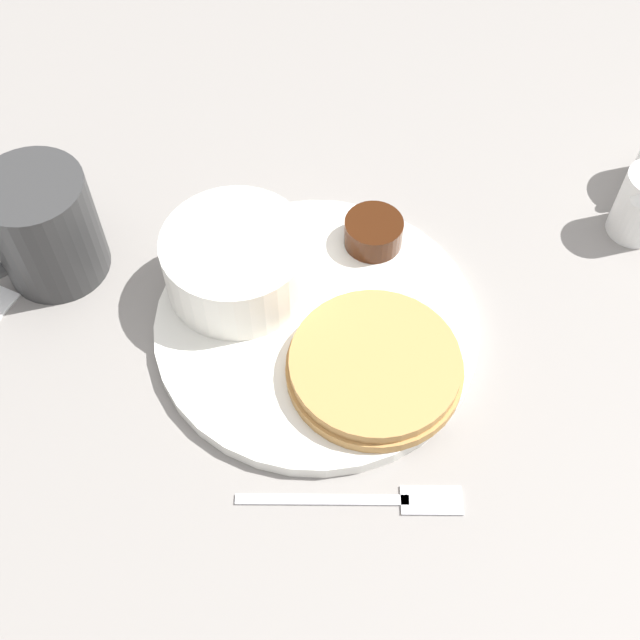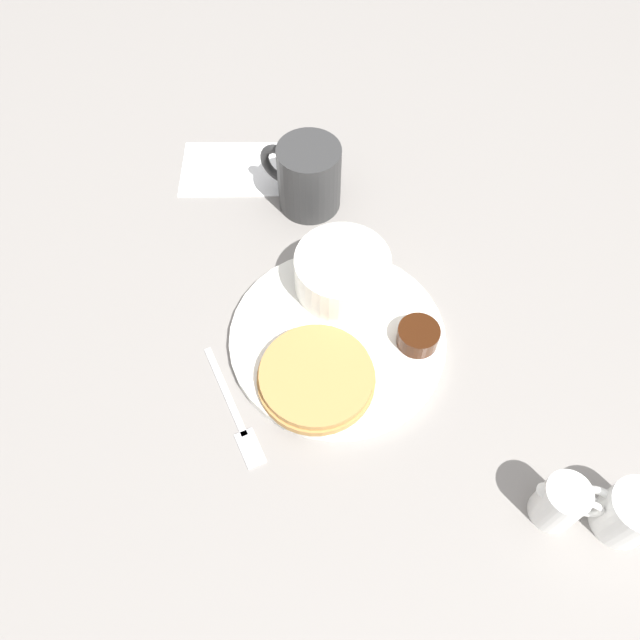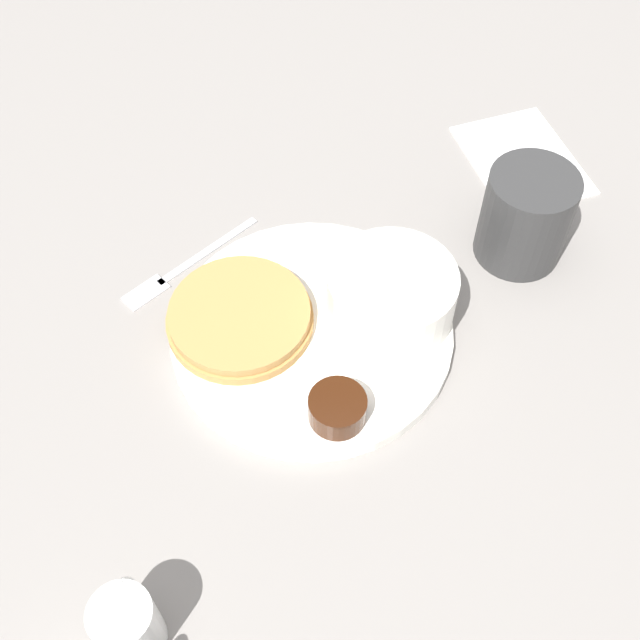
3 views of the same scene
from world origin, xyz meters
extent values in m
plane|color=gray|center=(0.00, 0.00, 0.00)|extent=(4.00, 4.00, 0.00)
cylinder|color=white|center=(0.00, 0.00, 0.01)|extent=(0.24, 0.24, 0.01)
cylinder|color=#B78447|center=(0.01, 0.06, 0.02)|extent=(0.13, 0.13, 0.01)
cylinder|color=#B78447|center=(0.01, 0.06, 0.03)|extent=(0.12, 0.12, 0.01)
cylinder|color=white|center=(0.01, -0.07, 0.04)|extent=(0.11, 0.11, 0.05)
cylinder|color=white|center=(0.01, -0.07, 0.06)|extent=(0.09, 0.09, 0.01)
cylinder|color=#38190A|center=(-0.09, -0.02, 0.02)|extent=(0.05, 0.05, 0.02)
cylinder|color=white|center=(0.00, -0.09, 0.02)|extent=(0.05, 0.05, 0.02)
sphere|color=white|center=(0.00, -0.09, 0.04)|extent=(0.03, 0.03, 0.03)
cylinder|color=#333333|center=(0.09, -0.19, 0.05)|extent=(0.08, 0.08, 0.09)
torus|color=#333333|center=(0.13, -0.20, 0.05)|extent=(0.06, 0.02, 0.06)
cylinder|color=white|center=(-0.25, 0.13, 0.03)|extent=(0.04, 0.04, 0.06)
torus|color=white|center=(-0.27, 0.13, 0.03)|extent=(0.03, 0.01, 0.03)
cone|color=white|center=(-0.23, 0.13, 0.06)|extent=(0.01, 0.01, 0.01)
cylinder|color=white|center=(-0.31, 0.12, 0.03)|extent=(0.05, 0.05, 0.06)
torus|color=white|center=(-0.28, 0.11, 0.03)|extent=(0.03, 0.01, 0.03)
cube|color=silver|center=(0.10, 0.09, 0.00)|extent=(0.08, 0.09, 0.00)
cube|color=silver|center=(0.05, 0.15, 0.00)|extent=(0.04, 0.04, 0.00)
cube|color=white|center=(0.21, -0.22, 0.00)|extent=(0.16, 0.14, 0.00)
camera|label=1|loc=(0.25, 0.23, 0.50)|focal=45.00mm
camera|label=2|loc=(-0.08, 0.35, 0.61)|focal=35.00mm
camera|label=3|loc=(-0.39, 0.01, 0.57)|focal=45.00mm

